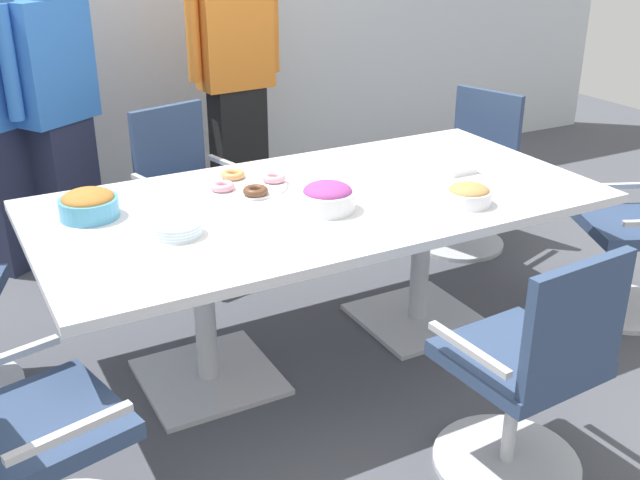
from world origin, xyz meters
name	(u,v)px	position (x,y,z in m)	size (l,w,h in m)	color
ground_plane	(320,348)	(0.00, 0.00, -0.01)	(10.00, 10.00, 0.01)	#4C4F56
conference_table	(320,224)	(0.00, 0.00, 0.63)	(2.40, 1.20, 0.75)	white
office_chair_1	(25,448)	(-1.36, -0.65, 0.41)	(0.65, 0.65, 0.91)	silver
office_chair_2	(529,379)	(0.22, -1.09, 0.41)	(0.57, 0.57, 0.91)	silver
office_chair_4	(468,179)	(1.36, 0.66, 0.41)	(0.68, 0.68, 0.91)	silver
office_chair_5	(188,202)	(-0.23, 1.09, 0.41)	(0.65, 0.65, 0.91)	silver
person_standing_1	(57,107)	(-0.78, 1.59, 0.89)	(0.56, 0.42, 1.71)	#232842
person_standing_2	(236,73)	(0.31, 1.67, 0.95)	(0.61, 0.25, 1.82)	black
snack_bowl_cookies	(469,194)	(0.51, -0.37, 0.79)	(0.19, 0.19, 0.09)	white
snack_bowl_candy_mix	(328,197)	(-0.04, -0.15, 0.81)	(0.23, 0.23, 0.12)	white
snack_bowl_pretzels	(89,204)	(-0.92, 0.24, 0.81)	(0.24, 0.24, 0.12)	#4C9EC6
donut_platter	(247,184)	(-0.23, 0.26, 0.77)	(0.35, 0.35, 0.04)	white
plate_stack	(177,229)	(-0.67, -0.10, 0.78)	(0.19, 0.19, 0.05)	white
napkin_pile	(456,165)	(0.73, 0.00, 0.78)	(0.14, 0.14, 0.06)	white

